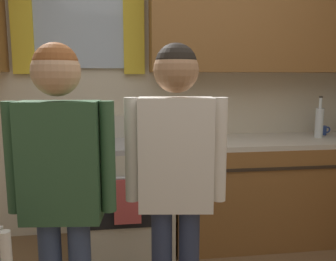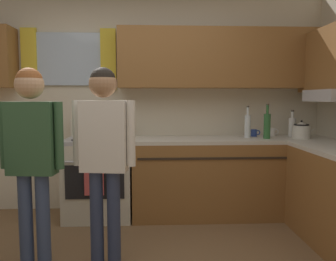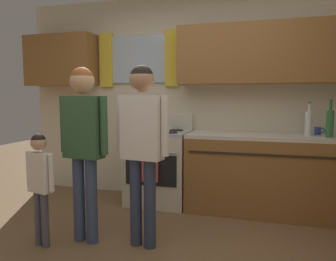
# 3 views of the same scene
# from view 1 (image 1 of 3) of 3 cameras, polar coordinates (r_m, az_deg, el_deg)

# --- Properties ---
(back_wall_unit) EXTENTS (4.60, 0.42, 2.60)m
(back_wall_unit) POSITION_cam_1_polar(r_m,az_deg,el_deg) (3.12, 1.08, 10.08)
(back_wall_unit) COLOR beige
(back_wall_unit) RESTS_ON ground
(stove_oven) EXTENTS (0.74, 0.67, 1.10)m
(stove_oven) POSITION_cam_1_polar(r_m,az_deg,el_deg) (2.97, -6.80, -10.20)
(stove_oven) COLOR beige
(stove_oven) RESTS_ON ground
(bottle_tall_clear) EXTENTS (0.07, 0.07, 0.37)m
(bottle_tall_clear) POSITION_cam_1_polar(r_m,az_deg,el_deg) (3.33, 23.67, 1.34)
(bottle_tall_clear) COLOR silver
(bottle_tall_clear) RESTS_ON kitchen_counter_run
(mug_cobalt_blue) EXTENTS (0.11, 0.07, 0.08)m
(mug_cobalt_blue) POSITION_cam_1_polar(r_m,az_deg,el_deg) (3.52, 24.17, 0.05)
(mug_cobalt_blue) COLOR #2D479E
(mug_cobalt_blue) RESTS_ON kitchen_counter_run
(adult_holding_child) EXTENTS (0.49, 0.21, 1.58)m
(adult_holding_child) POSITION_cam_1_polar(r_m,az_deg,el_deg) (1.65, -17.20, -6.98)
(adult_holding_child) COLOR #38476B
(adult_holding_child) RESTS_ON ground
(adult_in_plaid) EXTENTS (0.49, 0.22, 1.59)m
(adult_in_plaid) POSITION_cam_1_polar(r_m,az_deg,el_deg) (1.70, 1.28, -5.89)
(adult_in_plaid) COLOR #2D3856
(adult_in_plaid) RESTS_ON ground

